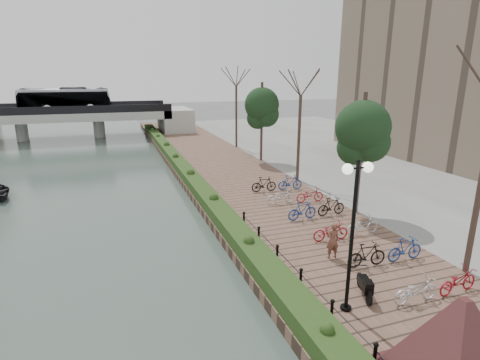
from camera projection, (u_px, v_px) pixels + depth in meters
name	position (u px, v px, depth m)	size (l,w,h in m)	color
promenade	(239.00, 183.00, 27.38)	(8.00, 75.00, 0.50)	brown
inland_pavement	(413.00, 166.00, 32.39)	(24.00, 75.00, 0.50)	slate
hedge	(186.00, 171.00, 28.45)	(1.10, 56.00, 0.60)	#213E16
chain_fence	(315.00, 294.00, 12.28)	(0.10, 14.10, 0.70)	black
granite_monument	(457.00, 350.00, 8.41)	(5.03, 5.03, 2.62)	#401B1C
lamppost	(355.00, 205.00, 11.15)	(1.02, 0.32, 4.95)	black
motorcycle	(365.00, 284.00, 12.75)	(0.43, 1.37, 0.86)	black
pedestrian	(333.00, 241.00, 15.31)	(0.57, 0.37, 1.55)	brown
bicycle_parking	(333.00, 219.00, 18.47)	(2.40, 14.69, 1.00)	silver
street_trees	(324.00, 144.00, 23.32)	(3.20, 37.12, 6.80)	#35261F
bridge	(29.00, 113.00, 46.01)	(36.00, 10.77, 6.50)	#A1A19C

